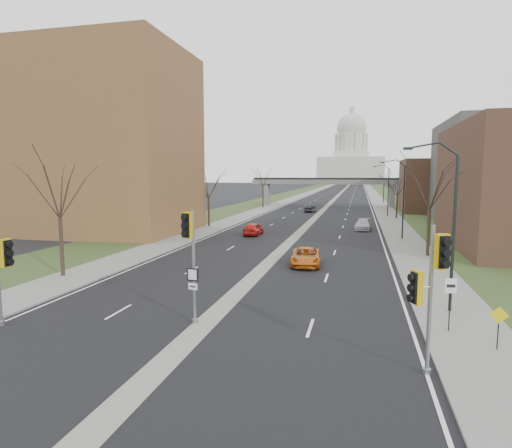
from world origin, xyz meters
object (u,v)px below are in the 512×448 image
at_px(speed_limit_sign, 450,295).
at_px(signal_pole_right, 429,280).
at_px(signal_pole_median, 190,246).
at_px(car_left_far, 310,209).
at_px(car_right_mid, 363,225).
at_px(car_right_near, 306,257).
at_px(warning_sign, 499,322).
at_px(car_left_near, 253,229).

bearing_deg(speed_limit_sign, signal_pole_right, -120.71).
height_order(signal_pole_median, signal_pole_right, signal_pole_median).
height_order(speed_limit_sign, car_left_far, speed_limit_sign).
distance_m(signal_pole_right, car_right_mid, 41.50).
height_order(signal_pole_right, car_right_mid, signal_pole_right).
bearing_deg(signal_pole_right, car_right_near, 84.96).
distance_m(signal_pole_right, car_right_near, 19.24).
distance_m(warning_sign, car_right_mid, 38.73).
bearing_deg(signal_pole_median, car_left_near, 107.50).
bearing_deg(car_right_near, signal_pole_median, -108.95).
bearing_deg(car_left_far, signal_pole_median, 98.17).
bearing_deg(car_right_near, signal_pole_right, -75.43).
distance_m(signal_pole_median, signal_pole_right, 10.52).
bearing_deg(car_left_near, car_right_near, 118.04).
bearing_deg(car_right_near, warning_sign, -62.54).
height_order(car_left_far, car_right_near, car_right_near).
height_order(signal_pole_median, car_left_far, signal_pole_median).
height_order(signal_pole_median, car_right_mid, signal_pole_median).
bearing_deg(signal_pole_right, warning_sign, 18.40).
distance_m(signal_pole_right, car_left_near, 36.62).
height_order(speed_limit_sign, car_right_mid, speed_limit_sign).
bearing_deg(car_right_mid, car_left_far, 114.87).
distance_m(signal_pole_right, warning_sign, 4.88).
xyz_separation_m(signal_pole_median, car_left_near, (-4.50, 30.46, -3.07)).
xyz_separation_m(warning_sign, car_right_near, (-9.58, 14.95, -0.60)).
xyz_separation_m(signal_pole_right, car_right_near, (-6.43, 17.90, -2.86)).
relative_size(signal_pole_right, speed_limit_sign, 2.23).
bearing_deg(speed_limit_sign, car_left_far, 90.66).
xyz_separation_m(signal_pole_median, car_left_far, (-1.43, 63.37, -3.14)).
xyz_separation_m(speed_limit_sign, car_left_far, (-13.15, 61.67, -1.11)).
distance_m(signal_pole_median, car_right_mid, 39.35).
xyz_separation_m(speed_limit_sign, car_right_near, (-8.08, 13.19, -1.11)).
xyz_separation_m(warning_sign, car_right_mid, (-5.01, 38.40, -0.59)).
relative_size(warning_sign, car_right_near, 0.36).
bearing_deg(signal_pole_right, speed_limit_sign, 45.87).
xyz_separation_m(signal_pole_right, car_left_near, (-14.58, 33.47, -2.80)).
distance_m(speed_limit_sign, car_left_near, 33.04).
distance_m(warning_sign, car_left_near, 35.29).
distance_m(signal_pole_right, speed_limit_sign, 5.29).
bearing_deg(car_right_mid, signal_pole_median, -98.30).
bearing_deg(car_left_far, car_left_near, 91.54).
xyz_separation_m(car_left_far, car_right_near, (5.07, -48.47, 0.01)).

